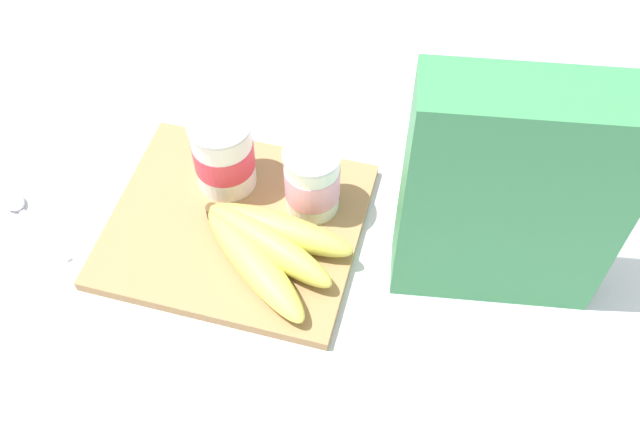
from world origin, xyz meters
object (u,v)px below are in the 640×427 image
Objects in this scene: cereal_box at (512,198)px; yogurt_cup_back at (312,180)px; banana_bunch at (268,245)px; yogurt_cup_front at (223,153)px; spoon at (25,214)px; cutting_board at (236,225)px.

yogurt_cup_back is (-0.21, 0.04, -0.08)m from cereal_box.
yogurt_cup_back is at bearing 70.48° from banana_bunch.
yogurt_cup_front is 0.11m from yogurt_cup_back.
yogurt_cup_front is 0.78× the size of spoon.
cereal_box is at bearing -8.02° from yogurt_cup_front.
banana_bunch reaches higher than cutting_board.
yogurt_cup_front reaches higher than banana_bunch.
cutting_board is at bearing 146.35° from banana_bunch.
yogurt_cup_back reaches higher than spoon.
cereal_box is 0.55m from spoon.
cutting_board is at bearing 172.91° from cereal_box.
cereal_box is at bearing 10.63° from banana_bunch.
spoon is (-0.29, -0.01, -0.03)m from banana_bunch.
yogurt_cup_front is at bearing 25.45° from spoon.
cutting_board reaches higher than spoon.
banana_bunch is at bearing -178.61° from cereal_box.
yogurt_cup_front is at bearing 116.87° from cutting_board.
cutting_board is at bearing 10.97° from spoon.
yogurt_cup_back is 0.49× the size of banana_bunch.
spoon is (-0.32, -0.09, -0.05)m from yogurt_cup_back.
cereal_box is at bearing -9.82° from yogurt_cup_back.
yogurt_cup_back is (0.08, 0.05, 0.05)m from cutting_board.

